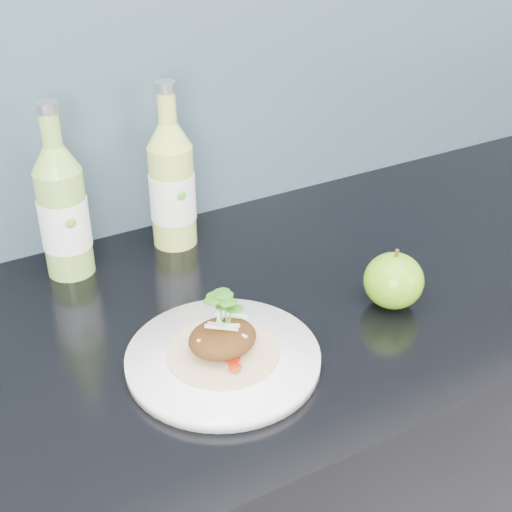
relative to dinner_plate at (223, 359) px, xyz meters
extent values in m
cube|color=#678BA2|center=(0.03, 0.39, 0.34)|extent=(4.00, 0.02, 0.70)
cylinder|color=white|center=(0.00, 0.00, 0.00)|extent=(0.27, 0.27, 0.02)
cylinder|color=tan|center=(0.00, 0.00, 0.01)|extent=(0.14, 0.14, 0.00)
ellipsoid|color=#552F10|center=(0.00, 0.00, 0.03)|extent=(0.08, 0.07, 0.04)
ellipsoid|color=#4B9510|center=(0.26, 0.00, 0.03)|extent=(0.09, 0.09, 0.08)
cylinder|color=#472D14|center=(0.26, 0.00, 0.07)|extent=(0.01, 0.00, 0.01)
cylinder|color=#85AD48|center=(-0.10, 0.30, 0.07)|extent=(0.08, 0.08, 0.16)
cone|color=#85AD48|center=(-0.10, 0.30, 0.17)|extent=(0.07, 0.07, 0.04)
cylinder|color=#85AD48|center=(-0.10, 0.30, 0.21)|extent=(0.03, 0.03, 0.05)
cylinder|color=silver|center=(-0.10, 0.30, 0.24)|extent=(0.03, 0.03, 0.01)
cylinder|color=white|center=(-0.10, 0.30, 0.07)|extent=(0.08, 0.08, 0.08)
ellipsoid|color=#59A533|center=(-0.10, 0.27, 0.09)|extent=(0.02, 0.00, 0.02)
cylinder|color=#B1C552|center=(0.07, 0.31, 0.07)|extent=(0.08, 0.08, 0.16)
cone|color=#B1C552|center=(0.07, 0.31, 0.17)|extent=(0.07, 0.07, 0.04)
cylinder|color=#B1C552|center=(0.07, 0.31, 0.21)|extent=(0.03, 0.03, 0.05)
cylinder|color=silver|center=(0.07, 0.31, 0.24)|extent=(0.03, 0.03, 0.01)
cylinder|color=white|center=(0.07, 0.31, 0.07)|extent=(0.09, 0.09, 0.08)
ellipsoid|color=#59A533|center=(0.07, 0.27, 0.09)|extent=(0.02, 0.00, 0.02)
camera|label=1|loc=(-0.30, -0.62, 0.55)|focal=50.00mm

